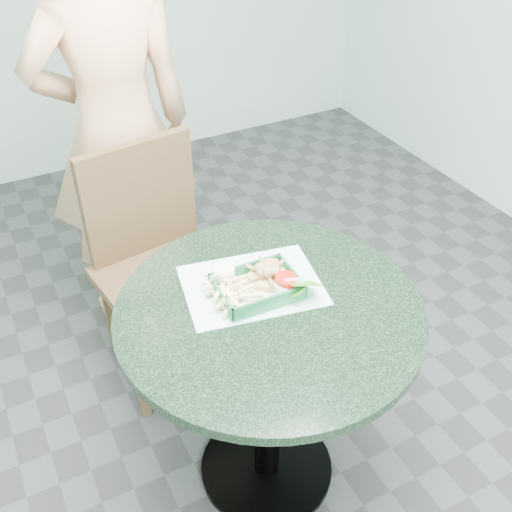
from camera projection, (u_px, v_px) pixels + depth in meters
name	position (u px, v px, depth m)	size (l,w,h in m)	color
floor	(266.00, 468.00, 2.12)	(4.00, 5.00, 0.02)	#303335
cafe_table	(268.00, 354.00, 1.77)	(0.86, 0.86, 0.75)	black
dining_chair	(154.00, 250.00, 2.26)	(0.45, 0.45, 0.93)	black
diner_person	(112.00, 98.00, 2.23)	(0.73, 0.48, 2.01)	tan
placemat	(252.00, 290.00, 1.74)	(0.39, 0.29, 0.00)	silver
food_basket	(257.00, 295.00, 1.70)	(0.23, 0.17, 0.05)	#196838
crab_sandwich	(268.00, 276.00, 1.72)	(0.11, 0.11, 0.07)	tan
fries_pile	(231.00, 292.00, 1.68)	(0.12, 0.13, 0.05)	#EFDA90
sauce_ramekin	(223.00, 278.00, 1.71)	(0.07, 0.07, 0.04)	white
garnish_cup	(291.00, 289.00, 1.69)	(0.11, 0.11, 0.04)	white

